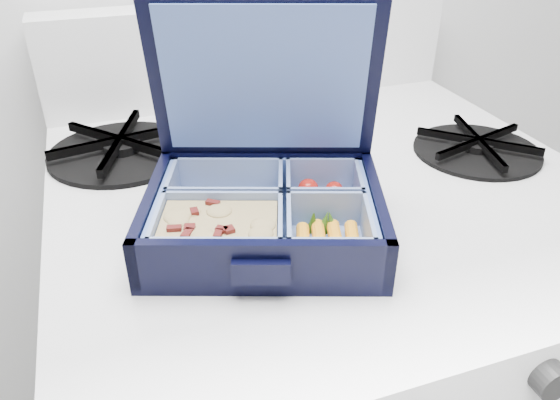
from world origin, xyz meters
name	(u,v)px	position (x,y,z in m)	size (l,w,h in m)	color
bento_box	(264,215)	(0.52, 1.55, 0.99)	(0.23, 0.18, 0.05)	black
burner_grate	(478,144)	(0.84, 1.65, 0.97)	(0.16, 0.16, 0.02)	black
burner_grate_rear	(121,147)	(0.40, 1.80, 0.97)	(0.19, 0.19, 0.02)	black
fork	(317,153)	(0.64, 1.71, 0.96)	(0.03, 0.19, 0.01)	silver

